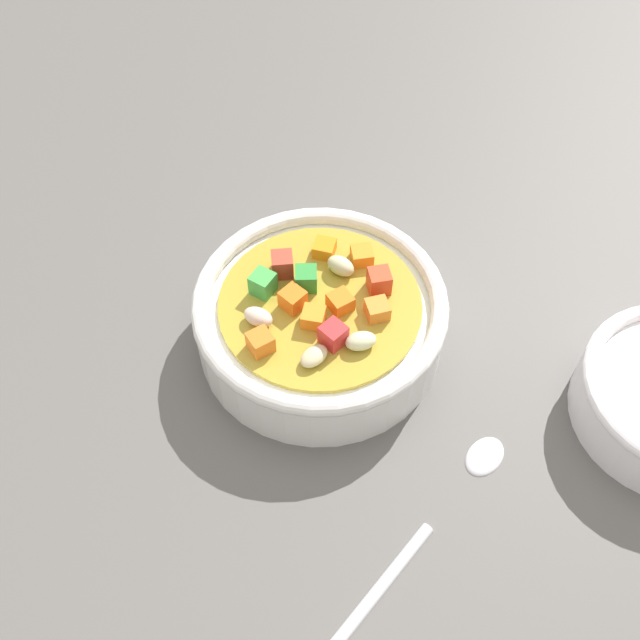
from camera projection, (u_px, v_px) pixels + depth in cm
name	position (u px, v px, depth cm)	size (l,w,h in cm)	color
ground_plane	(320.00, 347.00, 60.21)	(140.00, 140.00, 2.00)	#565451
soup_bowl_main	(320.00, 317.00, 57.04)	(18.94, 18.94, 6.57)	white
spoon	(423.00, 533.00, 49.77)	(10.66, 20.02, 0.87)	silver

